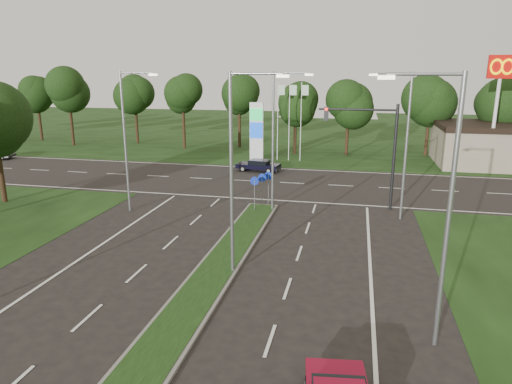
# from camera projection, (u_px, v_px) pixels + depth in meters

# --- Properties ---
(ground) EXTENTS (160.00, 160.00, 0.00)m
(ground) POSITION_uv_depth(u_px,v_px,m) (163.00, 344.00, 15.49)
(ground) COLOR black
(ground) RESTS_ON ground
(verge_far) EXTENTS (160.00, 50.00, 0.02)m
(verge_far) POSITION_uv_depth(u_px,v_px,m) (315.00, 135.00, 67.42)
(verge_far) COLOR black
(verge_far) RESTS_ON ground
(cross_road) EXTENTS (160.00, 12.00, 0.02)m
(cross_road) POSITION_uv_depth(u_px,v_px,m) (280.00, 183.00, 38.15)
(cross_road) COLOR black
(cross_road) RESTS_ON ground
(median_kerb) EXTENTS (2.00, 26.00, 0.12)m
(median_kerb) POSITION_uv_depth(u_px,v_px,m) (202.00, 290.00, 19.25)
(median_kerb) COLOR slate
(median_kerb) RESTS_ON ground
(streetlight_median_near) EXTENTS (2.53, 0.22, 9.00)m
(streetlight_median_near) POSITION_uv_depth(u_px,v_px,m) (236.00, 165.00, 19.65)
(streetlight_median_near) COLOR gray
(streetlight_median_near) RESTS_ON ground
(streetlight_median_far) EXTENTS (2.53, 0.22, 9.00)m
(streetlight_median_far) POSITION_uv_depth(u_px,v_px,m) (276.00, 135.00, 29.09)
(streetlight_median_far) COLOR gray
(streetlight_median_far) RESTS_ON ground
(streetlight_left_far) EXTENTS (2.53, 0.22, 9.00)m
(streetlight_left_far) POSITION_uv_depth(u_px,v_px,m) (127.00, 135.00, 29.14)
(streetlight_left_far) COLOR gray
(streetlight_left_far) RESTS_ON ground
(streetlight_right_far) EXTENTS (2.53, 0.22, 9.00)m
(streetlight_right_far) POSITION_uv_depth(u_px,v_px,m) (403.00, 139.00, 27.46)
(streetlight_right_far) COLOR gray
(streetlight_right_far) RESTS_ON ground
(streetlight_right_near) EXTENTS (2.53, 0.22, 9.00)m
(streetlight_right_near) POSITION_uv_depth(u_px,v_px,m) (444.00, 200.00, 14.24)
(streetlight_right_near) COLOR gray
(streetlight_right_near) RESTS_ON ground
(traffic_signal) EXTENTS (5.10, 0.42, 7.00)m
(traffic_signal) POSITION_uv_depth(u_px,v_px,m) (374.00, 140.00, 29.79)
(traffic_signal) COLOR black
(traffic_signal) RESTS_ON ground
(median_signs) EXTENTS (1.16, 1.76, 2.38)m
(median_signs) POSITION_uv_depth(u_px,v_px,m) (262.00, 184.00, 30.53)
(median_signs) COLOR gray
(median_signs) RESTS_ON ground
(gas_pylon) EXTENTS (5.80, 1.26, 8.00)m
(gas_pylon) POSITION_uv_depth(u_px,v_px,m) (259.00, 130.00, 46.66)
(gas_pylon) COLOR silver
(gas_pylon) RESTS_ON ground
(mcdonalds_sign) EXTENTS (2.20, 0.47, 10.40)m
(mcdonalds_sign) POSITION_uv_depth(u_px,v_px,m) (499.00, 84.00, 39.88)
(mcdonalds_sign) COLOR silver
(mcdonalds_sign) RESTS_ON ground
(treeline_far) EXTENTS (6.00, 6.00, 9.90)m
(treeline_far) POSITION_uv_depth(u_px,v_px,m) (305.00, 92.00, 51.43)
(treeline_far) COLOR black
(treeline_far) RESTS_ON ground
(navy_sedan) EXTENTS (4.13, 2.14, 1.09)m
(navy_sedan) POSITION_uv_depth(u_px,v_px,m) (259.00, 165.00, 42.34)
(navy_sedan) COLOR black
(navy_sedan) RESTS_ON ground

